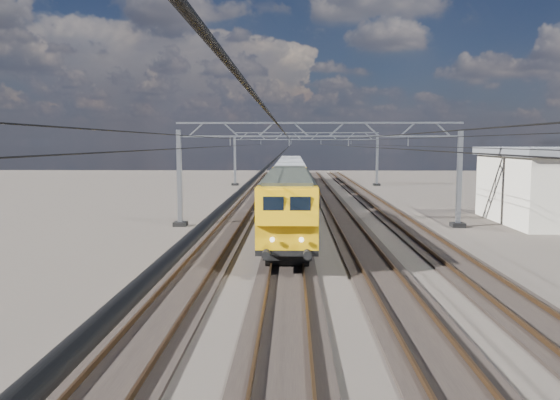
{
  "coord_description": "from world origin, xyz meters",
  "views": [
    {
      "loc": [
        -1.77,
        -33.03,
        5.72
      ],
      "look_at": [
        -2.5,
        -1.48,
        2.4
      ],
      "focal_mm": 35.0,
      "sensor_mm": 36.0,
      "label": 1
    }
  ],
  "objects_px": {
    "hopper_wagon_lead": "(290,181)",
    "hopper_wagon_mid": "(291,172)",
    "catenary_gantry_mid": "(319,170)",
    "hopper_wagon_third": "(291,167)",
    "locomotive": "(289,200)",
    "catenary_gantry_far": "(306,156)"
  },
  "relations": [
    {
      "from": "catenary_gantry_far",
      "to": "catenary_gantry_mid",
      "type": "bearing_deg",
      "value": -90.0
    },
    {
      "from": "catenary_gantry_mid",
      "to": "catenary_gantry_far",
      "type": "height_order",
      "value": "same"
    },
    {
      "from": "catenary_gantry_mid",
      "to": "hopper_wagon_third",
      "type": "distance_m",
      "value": 41.47
    },
    {
      "from": "hopper_wagon_lead",
      "to": "hopper_wagon_mid",
      "type": "relative_size",
      "value": 1.0
    },
    {
      "from": "catenary_gantry_mid",
      "to": "hopper_wagon_mid",
      "type": "xyz_separation_m",
      "value": [
        -2.0,
        27.19,
        -1.67
      ]
    },
    {
      "from": "hopper_wagon_lead",
      "to": "catenary_gantry_far",
      "type": "bearing_deg",
      "value": 85.03
    },
    {
      "from": "locomotive",
      "to": "hopper_wagon_third",
      "type": "relative_size",
      "value": 1.62
    },
    {
      "from": "locomotive",
      "to": "catenary_gantry_mid",
      "type": "bearing_deg",
      "value": 66.97
    },
    {
      "from": "catenary_gantry_mid",
      "to": "catenary_gantry_far",
      "type": "bearing_deg",
      "value": 90.0
    },
    {
      "from": "catenary_gantry_far",
      "to": "locomotive",
      "type": "xyz_separation_m",
      "value": [
        -2.0,
        -40.71,
        -1.58
      ]
    },
    {
      "from": "catenary_gantry_far",
      "to": "hopper_wagon_third",
      "type": "bearing_deg",
      "value": 110.36
    },
    {
      "from": "catenary_gantry_far",
      "to": "hopper_wagon_mid",
      "type": "height_order",
      "value": "catenary_gantry_far"
    },
    {
      "from": "catenary_gantry_mid",
      "to": "hopper_wagon_mid",
      "type": "bearing_deg",
      "value": 94.21
    },
    {
      "from": "hopper_wagon_mid",
      "to": "hopper_wagon_third",
      "type": "relative_size",
      "value": 1.0
    },
    {
      "from": "catenary_gantry_mid",
      "to": "hopper_wagon_lead",
      "type": "height_order",
      "value": "catenary_gantry_mid"
    },
    {
      "from": "catenary_gantry_mid",
      "to": "locomotive",
      "type": "bearing_deg",
      "value": -113.03
    },
    {
      "from": "hopper_wagon_lead",
      "to": "hopper_wagon_mid",
      "type": "distance_m",
      "value": 14.2
    },
    {
      "from": "locomotive",
      "to": "hopper_wagon_mid",
      "type": "bearing_deg",
      "value": 90.0
    },
    {
      "from": "hopper_wagon_mid",
      "to": "catenary_gantry_far",
      "type": "bearing_deg",
      "value": 77.21
    },
    {
      "from": "locomotive",
      "to": "hopper_wagon_lead",
      "type": "distance_m",
      "value": 17.7
    },
    {
      "from": "catenary_gantry_far",
      "to": "locomotive",
      "type": "bearing_deg",
      "value": -92.81
    },
    {
      "from": "catenary_gantry_mid",
      "to": "hopper_wagon_lead",
      "type": "xyz_separation_m",
      "value": [
        -2.0,
        12.99,
        -1.67
      ]
    }
  ]
}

